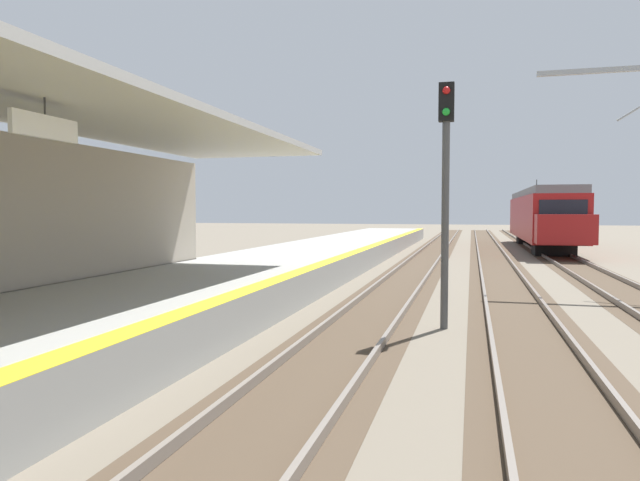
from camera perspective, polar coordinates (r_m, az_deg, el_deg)
station_platform at (r=13.90m, az=-14.10°, el=-5.68°), size 5.00×80.00×0.91m
track_pair_nearest_platform at (r=16.37m, az=6.73°, el=-5.73°), size 2.34×120.00×0.16m
track_pair_middle at (r=16.24m, az=18.75°, el=-5.93°), size 2.34×120.00×0.16m
approaching_train at (r=40.31m, az=21.35°, el=2.30°), size 2.93×19.60×4.76m
rail_signal_post at (r=12.40m, az=12.44°, el=6.01°), size 0.32×0.34×5.20m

